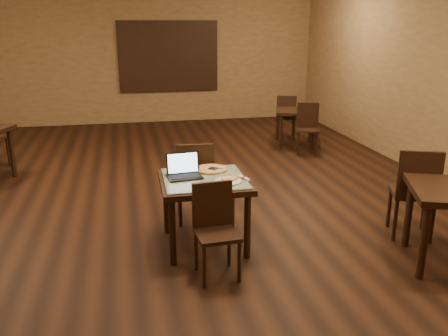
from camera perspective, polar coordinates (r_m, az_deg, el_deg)
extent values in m
plane|color=black|center=(6.94, -6.37, -2.57)|extent=(10.00, 10.00, 0.00)
cube|color=#99774E|center=(11.55, -9.24, 12.83)|extent=(8.00, 0.02, 3.00)
cube|color=#99774E|center=(1.82, 8.66, -10.12)|extent=(8.00, 0.02, 3.00)
cube|color=#99774E|center=(8.01, 23.47, 9.83)|extent=(0.02, 10.00, 3.00)
cube|color=#275490|center=(11.56, -6.70, 13.18)|extent=(2.20, 0.04, 1.50)
cube|color=black|center=(11.53, -6.69, 13.17)|extent=(2.34, 0.02, 1.64)
cylinder|color=black|center=(4.73, -6.23, -7.61)|extent=(0.07, 0.07, 0.71)
cylinder|color=black|center=(5.43, -6.95, -4.29)|extent=(0.07, 0.07, 0.71)
cylinder|color=black|center=(4.84, 2.82, -6.91)|extent=(0.07, 0.07, 0.71)
cylinder|color=black|center=(5.53, 0.94, -3.77)|extent=(0.07, 0.07, 0.71)
cube|color=black|center=(4.99, -2.41, -1.68)|extent=(0.93, 0.93, 0.06)
cube|color=#1C30B6|center=(4.98, -2.41, -1.30)|extent=(0.85, 0.85, 0.02)
cylinder|color=black|center=(4.38, -2.37, -11.84)|extent=(0.04, 0.04, 0.42)
cylinder|color=black|center=(4.66, -3.37, -9.92)|extent=(0.04, 0.04, 0.42)
cylinder|color=black|center=(4.46, 1.86, -11.27)|extent=(0.04, 0.04, 0.42)
cylinder|color=black|center=(4.74, 0.61, -9.43)|extent=(0.04, 0.04, 0.42)
cube|color=black|center=(4.46, -0.83, -8.01)|extent=(0.41, 0.41, 0.04)
cube|color=black|center=(4.52, -1.43, -4.34)|extent=(0.39, 0.06, 0.44)
cylinder|color=black|center=(5.99, -1.86, -3.33)|extent=(0.04, 0.04, 0.47)
cylinder|color=black|center=(5.65, -1.49, -4.65)|extent=(0.04, 0.04, 0.47)
cylinder|color=black|center=(5.97, -5.42, -3.48)|extent=(0.04, 0.04, 0.47)
cylinder|color=black|center=(5.62, -5.28, -4.81)|extent=(0.04, 0.04, 0.47)
cube|color=black|center=(5.72, -3.56, -1.68)|extent=(0.47, 0.47, 0.04)
cube|color=black|center=(5.45, -3.47, 0.33)|extent=(0.44, 0.08, 0.50)
cube|color=black|center=(4.99, -4.77, -1.08)|extent=(0.38, 0.29, 0.02)
cube|color=black|center=(5.07, -4.99, 0.59)|extent=(0.36, 0.09, 0.23)
cube|color=silver|center=(5.07, -4.98, 0.61)|extent=(0.32, 0.08, 0.20)
cylinder|color=white|center=(4.84, 0.51, -1.60)|extent=(0.27, 0.27, 0.01)
cylinder|color=silver|center=(5.22, -1.56, -0.27)|extent=(0.35, 0.35, 0.01)
cylinder|color=beige|center=(5.21, -1.56, -0.14)|extent=(0.34, 0.34, 0.02)
torus|color=#BA913B|center=(5.21, -1.56, -0.10)|extent=(0.35, 0.35, 0.02)
cube|color=silver|center=(5.20, -1.30, -0.08)|extent=(0.25, 0.25, 0.01)
cylinder|color=white|center=(4.92, 2.46, -1.21)|extent=(0.10, 0.16, 0.03)
cylinder|color=#AC3315|center=(4.92, 2.46, -1.21)|extent=(0.05, 0.04, 0.04)
cylinder|color=black|center=(9.09, 6.83, 4.36)|extent=(0.07, 0.07, 0.67)
cylinder|color=black|center=(9.68, 6.75, 5.15)|extent=(0.07, 0.07, 0.67)
cylinder|color=black|center=(9.13, 10.62, 4.24)|extent=(0.07, 0.07, 0.67)
cylinder|color=black|center=(9.72, 10.32, 5.03)|extent=(0.07, 0.07, 0.67)
cube|color=black|center=(9.33, 8.73, 6.77)|extent=(0.94, 0.94, 0.06)
cylinder|color=black|center=(8.70, 8.93, 2.85)|extent=(0.04, 0.04, 0.42)
cylinder|color=black|center=(9.02, 8.81, 3.38)|extent=(0.04, 0.04, 0.42)
cylinder|color=black|center=(8.72, 11.16, 2.78)|extent=(0.04, 0.04, 0.42)
cylinder|color=black|center=(9.05, 10.96, 3.31)|extent=(0.04, 0.04, 0.42)
cube|color=black|center=(8.82, 10.04, 4.54)|extent=(0.50, 0.50, 0.04)
cube|color=black|center=(8.95, 10.04, 6.32)|extent=(0.39, 0.15, 0.45)
cylinder|color=black|center=(10.16, 8.31, 4.95)|extent=(0.04, 0.04, 0.42)
cylinder|color=black|center=(9.83, 8.40, 4.53)|extent=(0.04, 0.04, 0.42)
cylinder|color=black|center=(10.15, 6.39, 5.01)|extent=(0.04, 0.04, 0.42)
cylinder|color=black|center=(9.82, 6.42, 4.59)|extent=(0.04, 0.04, 0.42)
cube|color=black|center=(9.94, 7.43, 6.07)|extent=(0.50, 0.50, 0.04)
cube|color=black|center=(9.72, 7.52, 7.29)|extent=(0.39, 0.15, 0.45)
cylinder|color=black|center=(8.06, -24.15, 1.71)|extent=(0.08, 0.08, 0.78)
cylinder|color=black|center=(8.73, -24.52, 1.80)|extent=(0.04, 0.04, 0.50)
cylinder|color=black|center=(4.82, 22.90, -8.14)|extent=(0.08, 0.08, 0.76)
cylinder|color=black|center=(5.43, 21.32, -5.09)|extent=(0.08, 0.08, 0.76)
cylinder|color=black|center=(6.00, 22.91, -4.62)|extent=(0.04, 0.04, 0.48)
cylinder|color=black|center=(5.65, 23.76, -6.05)|extent=(0.04, 0.04, 0.48)
cylinder|color=black|center=(5.92, 19.26, -4.51)|extent=(0.04, 0.04, 0.48)
cylinder|color=black|center=(5.57, 19.89, -5.96)|extent=(0.04, 0.04, 0.48)
cube|color=black|center=(5.69, 21.74, -2.81)|extent=(0.58, 0.58, 0.04)
cube|color=black|center=(5.42, 22.49, -0.76)|extent=(0.44, 0.20, 0.52)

